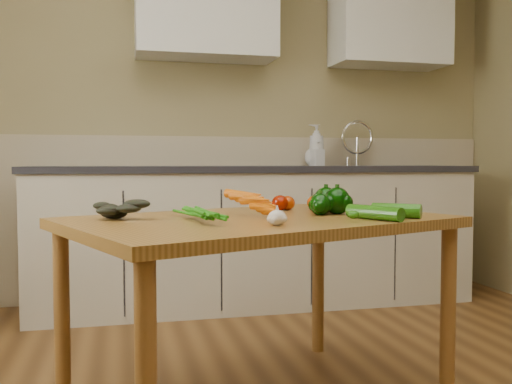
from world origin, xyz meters
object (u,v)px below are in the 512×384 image
Objects in this scene: soap_bottle_c at (314,153)px; pepper_b at (326,200)px; soap_bottle_a at (317,145)px; tomato_c at (315,203)px; tomato_a at (280,203)px; zucchini_b at (374,213)px; soap_bottle_b at (317,154)px; pepper_a at (320,204)px; leafy_greens at (123,206)px; pepper_c at (337,201)px; tomato_b at (287,203)px; carrot_bunch at (241,209)px; zucchini_a at (396,211)px; table at (259,239)px; garlic_bulb at (277,218)px.

soap_bottle_c is 1.64m from pepper_b.
tomato_c is at bearing -7.13° from soap_bottle_a.
tomato_a is 0.31× the size of zucchini_b.
tomato_a is (-0.66, -1.37, -0.23)m from soap_bottle_b.
soap_bottle_a is 2.83× the size of pepper_b.
soap_bottle_a is 3.48× the size of pepper_a.
pepper_c reaches higher than leafy_greens.
pepper_a is at bearing -76.08° from tomato_b.
leafy_greens is at bearing 150.40° from carrot_bunch.
pepper_c is 0.27m from tomato_a.
carrot_bunch is at bearing 124.56° from soap_bottle_c.
zucchini_a is at bearing -36.30° from pepper_a.
pepper_a is at bearing -67.81° from tomato_a.
table is at bearing -125.17° from tomato_b.
zucchini_a is at bearing -60.28° from pepper_b.
pepper_c reaches higher than garlic_bulb.
leafy_greens is at bearing -141.14° from soap_bottle_b.
pepper_b is (0.33, 0.43, 0.02)m from garlic_bulb.
zucchini_b is at bearing -14.42° from leafy_greens.
tomato_b is (-0.63, -1.40, -0.29)m from soap_bottle_a.
pepper_a reaches higher than table.
soap_bottle_c is at bearing 43.33° from table.
pepper_a is (-0.56, -1.66, -0.22)m from soap_bottle_c.
carrot_bunch reaches higher than zucchini_a.
carrot_bunch is 1.30× the size of leafy_greens.
table is 22.21× the size of tomato_a.
carrot_bunch is 0.40m from tomato_b.
leafy_greens is at bearing -160.53° from tomato_a.
carrot_bunch is at bearing -130.11° from soap_bottle_b.
pepper_c is (-0.48, -1.64, -0.21)m from soap_bottle_c.
soap_bottle_c is 0.77× the size of zucchini_b.
carrot_bunch is 0.57m from zucchini_a.
zucchini_b is at bearing -64.30° from tomato_a.
leafy_greens is 0.85× the size of zucchini_b.
garlic_bulb is 0.73× the size of pepper_a.
pepper_a is (0.26, 0.32, 0.02)m from garlic_bulb.
pepper_b is 1.49× the size of tomato_c.
pepper_b is at bearing 52.89° from garlic_bulb.
tomato_a is 0.52m from zucchini_a.
soap_bottle_b is 2.51× the size of tomato_b.
leafy_greens is at bearing 146.21° from garlic_bulb.
pepper_b is at bearing 134.05° from soap_bottle_c.
soap_bottle_b is 0.94× the size of zucchini_a.
leafy_greens is 0.68m from tomato_a.
garlic_bulb is at bearing 129.23° from soap_bottle_c.
soap_bottle_a is at bearing 42.80° from table.
pepper_a is at bearing -0.21° from leafy_greens.
table is 6.95× the size of zucchini_b.
table is 9.08× the size of soap_bottle_c.
leafy_greens is at bearing -171.87° from pepper_b.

